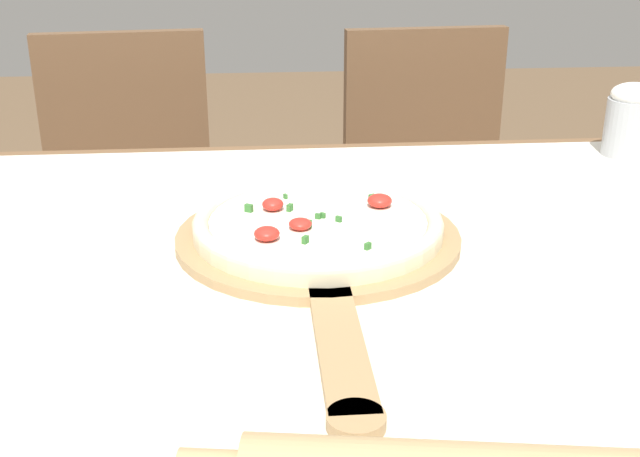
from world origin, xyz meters
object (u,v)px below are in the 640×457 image
at_px(pizza_peel, 320,246).
at_px(pizza, 318,223).
at_px(chair_right, 430,195).
at_px(chair_left, 131,203).
at_px(flour_cup, 632,119).

bearing_deg(pizza_peel, pizza, 90.26).
bearing_deg(pizza_peel, chair_right, 68.98).
bearing_deg(chair_right, chair_left, 175.95).
distance_m(pizza, flour_cup, 0.64).
relative_size(pizza_peel, flour_cup, 4.82).
bearing_deg(pizza, chair_right, 68.36).
height_order(pizza_peel, pizza, pizza).
bearing_deg(chair_left, pizza, -72.40).
height_order(pizza, chair_left, chair_left).
xyz_separation_m(chair_left, chair_right, (0.70, 0.00, 0.00)).
xyz_separation_m(pizza, flour_cup, (0.55, 0.33, 0.04)).
xyz_separation_m(pizza_peel, chair_right, (0.33, 0.87, -0.26)).
relative_size(pizza_peel, pizza, 1.89).
relative_size(chair_right, flour_cup, 7.31).
height_order(pizza, flour_cup, flour_cup).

